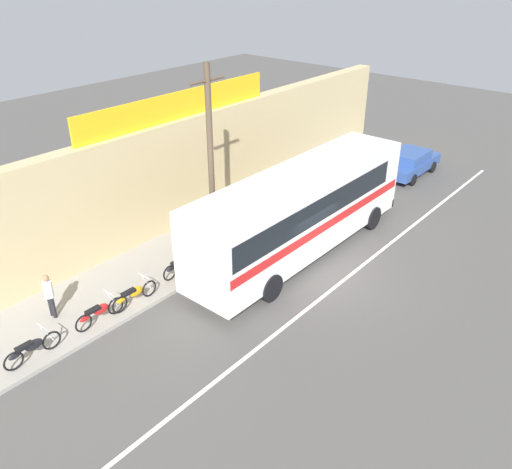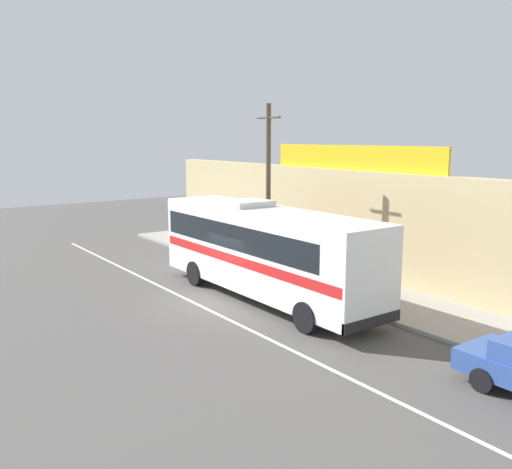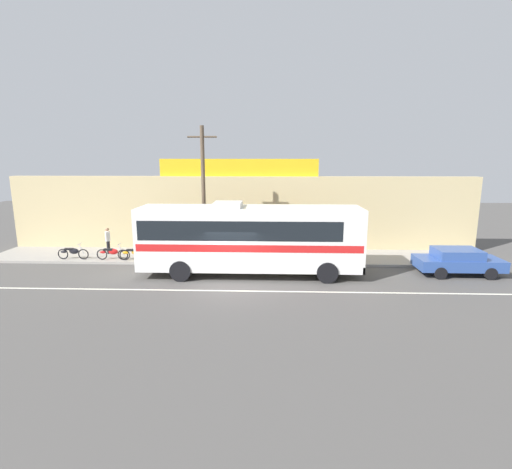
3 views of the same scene
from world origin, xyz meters
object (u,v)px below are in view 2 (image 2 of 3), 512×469
pedestrian_by_curb (221,231)px  utility_pole (268,188)px  intercity_bus (263,247)px  motorcycle_purple (249,258)px  motorcycle_black (205,246)px  motorcycle_blue (185,239)px  motorcycle_red (218,250)px

pedestrian_by_curb → utility_pole: bearing=-12.9°
intercity_bus → utility_pole: (-2.63, 2.22, 1.98)m
pedestrian_by_curb → motorcycle_purple: bearing=-16.0°
utility_pole → motorcycle_black: (-5.45, -0.05, -3.48)m
motorcycle_blue → motorcycle_red: bearing=-1.3°
utility_pole → motorcycle_red: bearing=-178.5°
utility_pole → motorcycle_purple: utility_pole is taller
utility_pole → motorcycle_purple: size_ratio=4.02×
pedestrian_by_curb → motorcycle_blue: bearing=-136.4°
motorcycle_purple → pedestrian_by_curb: bearing=164.0°
motorcycle_black → intercity_bus: bearing=-15.0°
intercity_bus → pedestrian_by_curb: 9.65m
motorcycle_purple → pedestrian_by_curb: pedestrian_by_curb is taller
motorcycle_red → motorcycle_blue: size_ratio=1.03×
motorcycle_black → motorcycle_blue: same height
motorcycle_black → pedestrian_by_curb: bearing=118.8°
intercity_bus → motorcycle_blue: intercity_bus is taller
motorcycle_blue → pedestrian_by_curb: size_ratio=1.13×
motorcycle_red → pedestrian_by_curb: bearing=144.9°
motorcycle_red → pedestrian_by_curb: 2.72m
utility_pole → motorcycle_blue: 8.53m
motorcycle_red → motorcycle_black: (-1.38, 0.06, 0.00)m
motorcycle_purple → motorcycle_red: bearing=-174.7°
intercity_bus → utility_pole: 3.97m
utility_pole → motorcycle_blue: utility_pole is taller
motorcycle_red → motorcycle_purple: bearing=5.3°
motorcycle_red → motorcycle_blue: bearing=178.7°
intercity_bus → motorcycle_blue: bearing=168.1°
intercity_bus → motorcycle_purple: intercity_bus is taller
utility_pole → motorcycle_purple: 3.86m
intercity_bus → motorcycle_black: 8.49m
pedestrian_by_curb → motorcycle_red: bearing=-35.1°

